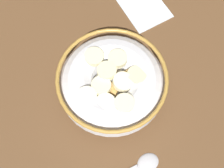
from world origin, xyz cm
name	(u,v)px	position (x,y,z in cm)	size (l,w,h in cm)	color
ground_plane	(112,92)	(0.00, 0.00, -1.00)	(101.36, 101.36, 2.00)	brown
cereal_bowl	(112,83)	(-0.02, 0.02, 3.32)	(16.72, 16.72, 6.65)	silver
folded_napkin	(139,0)	(10.76, -15.49, 0.15)	(12.52, 7.51, 0.30)	silver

